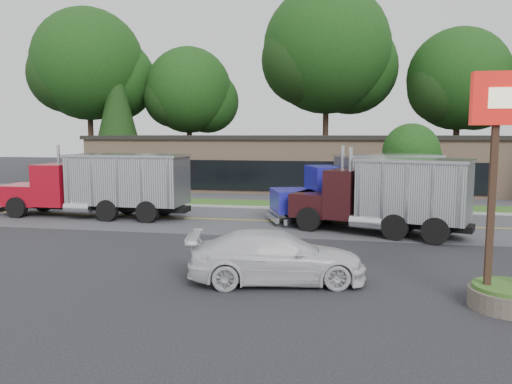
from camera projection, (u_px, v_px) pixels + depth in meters
ground at (157, 263)px, 17.15m from camera, size 140.00×140.00×0.00m
road at (222, 220)px, 25.93m from camera, size 60.00×8.00×0.02m
center_line at (222, 220)px, 25.93m from camera, size 60.00×0.12×0.01m
curb at (240, 208)px, 30.03m from camera, size 60.00×0.30×0.12m
grass_verge at (246, 204)px, 31.78m from camera, size 60.00×3.40×0.03m
far_parking at (260, 194)px, 36.66m from camera, size 60.00×7.00×0.02m
strip_mall at (296, 163)px, 41.92m from camera, size 32.00×12.00×4.00m
bilo_sign at (511, 230)px, 12.53m from camera, size 2.20×1.90×5.95m
tree_far_a at (91, 70)px, 50.92m from camera, size 11.99×11.28×17.10m
tree_far_b at (191, 94)px, 51.28m from camera, size 9.30×8.75×13.26m
tree_far_c at (329, 56)px, 48.31m from camera, size 13.09×12.32×18.68m
tree_far_d at (460, 84)px, 45.43m from camera, size 9.81×9.24×14.00m
evergreen_left at (117, 112)px, 48.62m from camera, size 5.27×5.27×11.97m
tree_verge at (412, 155)px, 29.59m from camera, size 3.55×3.34×5.06m
dump_truck_red at (104, 184)px, 26.42m from camera, size 10.53×2.79×3.36m
dump_truck_blue at (365, 185)px, 25.52m from camera, size 8.76×5.26×3.36m
dump_truck_maroon at (389, 194)px, 21.93m from camera, size 8.13×4.86×3.36m
rally_car at (277, 257)px, 14.95m from camera, size 5.62×3.17×1.54m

